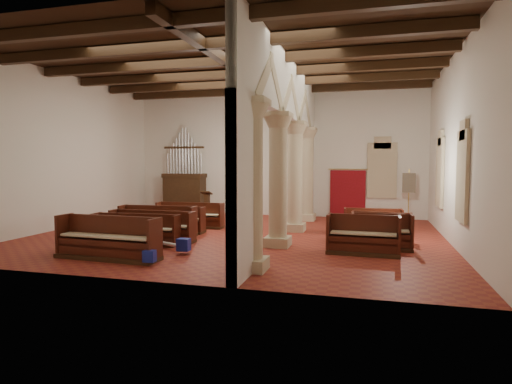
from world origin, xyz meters
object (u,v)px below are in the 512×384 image
object	(u,v)px
lectern	(207,206)
nave_pew_0	(108,245)
processional_banner	(408,205)
pipe_organ	(184,186)
aisle_pew_0	(363,241)

from	to	relation	value
lectern	nave_pew_0	world-z (taller)	lectern
lectern	processional_banner	bearing A→B (deg)	5.35
pipe_organ	lectern	size ratio (longest dim) A/B	3.55
processional_banner	aisle_pew_0	world-z (taller)	processional_banner
nave_pew_0	aisle_pew_0	size ratio (longest dim) A/B	1.46
nave_pew_0	aisle_pew_0	xyz separation A→B (m)	(6.58, 2.36, -0.01)
pipe_organ	aisle_pew_0	bearing A→B (deg)	-40.14
nave_pew_0	aisle_pew_0	world-z (taller)	nave_pew_0
processional_banner	aisle_pew_0	size ratio (longest dim) A/B	1.13
pipe_organ	aisle_pew_0	xyz separation A→B (m)	(8.85, -7.47, -1.00)
nave_pew_0	processional_banner	bearing A→B (deg)	50.06
pipe_organ	processional_banner	world-z (taller)	pipe_organ
processional_banner	nave_pew_0	distance (m)	12.15
pipe_organ	lectern	world-z (taller)	pipe_organ
processional_banner	aisle_pew_0	xyz separation A→B (m)	(-1.70, -6.51, -0.41)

